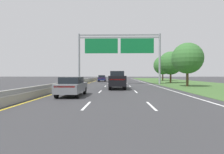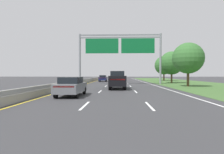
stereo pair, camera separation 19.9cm
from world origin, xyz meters
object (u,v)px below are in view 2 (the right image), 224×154
(pickup_truck_black, at_px, (117,80))
(car_navy_left_lane_sedan, at_px, (103,78))
(car_grey_left_lane_sedan, at_px, (71,86))
(roadside_tree_distant, at_px, (164,65))
(car_silver_centre_lane_sedan, at_px, (119,79))
(car_red_centre_lane_suv, at_px, (118,77))
(roadside_tree_mid, at_px, (188,58))
(overhead_sign_gantry, at_px, (120,48))
(roadside_tree_far, at_px, (172,63))

(pickup_truck_black, xyz_separation_m, car_navy_left_lane_sedan, (-3.73, 23.63, -0.26))
(car_grey_left_lane_sedan, bearing_deg, roadside_tree_distant, -22.95)
(car_silver_centre_lane_sedan, bearing_deg, pickup_truck_black, -179.10)
(car_silver_centre_lane_sedan, relative_size, car_red_centre_lane_suv, 0.94)
(pickup_truck_black, bearing_deg, roadside_tree_mid, -65.59)
(car_navy_left_lane_sedan, height_order, car_red_centre_lane_suv, car_red_centre_lane_suv)
(overhead_sign_gantry, relative_size, car_red_centre_lane_suv, 3.20)
(overhead_sign_gantry, bearing_deg, roadside_tree_far, 24.66)
(car_silver_centre_lane_sedan, relative_size, roadside_tree_far, 0.68)
(roadside_tree_far, bearing_deg, car_silver_centre_lane_sedan, 173.69)
(pickup_truck_black, distance_m, roadside_tree_distant, 32.59)
(overhead_sign_gantry, bearing_deg, car_red_centre_lane_suv, 90.90)
(car_navy_left_lane_sedan, xyz_separation_m, roadside_tree_far, (14.76, -7.44, 3.29))
(car_navy_left_lane_sedan, bearing_deg, roadside_tree_distant, -69.23)
(car_silver_centre_lane_sedan, distance_m, car_grey_left_lane_sedan, 25.63)
(car_grey_left_lane_sedan, bearing_deg, roadside_tree_mid, -47.41)
(car_red_centre_lane_suv, bearing_deg, car_grey_left_lane_sedan, 173.96)
(car_silver_centre_lane_sedan, xyz_separation_m, roadside_tree_distant, (12.51, 12.46, 3.47))
(roadside_tree_distant, bearing_deg, roadside_tree_far, -96.75)
(car_navy_left_lane_sedan, height_order, roadside_tree_mid, roadside_tree_mid)
(pickup_truck_black, bearing_deg, roadside_tree_distant, -23.35)
(car_silver_centre_lane_sedan, bearing_deg, car_grey_left_lane_sedan, 172.60)
(car_navy_left_lane_sedan, bearing_deg, overhead_sign_gantry, -161.66)
(roadside_tree_far, distance_m, roadside_tree_distant, 13.76)
(pickup_truck_black, xyz_separation_m, roadside_tree_mid, (10.30, 4.75, 3.07))
(car_grey_left_lane_sedan, height_order, roadside_tree_mid, roadside_tree_mid)
(car_grey_left_lane_sedan, relative_size, roadside_tree_mid, 0.69)
(car_silver_centre_lane_sedan, xyz_separation_m, car_grey_left_lane_sedan, (-3.90, -25.33, 0.00))
(roadside_tree_distant, bearing_deg, car_red_centre_lane_suv, -173.08)
(pickup_truck_black, xyz_separation_m, roadside_tree_distant, (12.65, 29.86, 3.21))
(pickup_truck_black, bearing_deg, roadside_tree_far, -34.65)
(car_silver_centre_lane_sedan, bearing_deg, overhead_sign_gantry, -176.45)
(pickup_truck_black, distance_m, roadside_tree_mid, 11.75)
(car_navy_left_lane_sedan, relative_size, roadside_tree_far, 0.68)
(roadside_tree_mid, bearing_deg, car_red_centre_lane_suv, 113.37)
(pickup_truck_black, relative_size, car_navy_left_lane_sedan, 1.23)
(car_silver_centre_lane_sedan, height_order, car_navy_left_lane_sedan, same)
(roadside_tree_distant, bearing_deg, roadside_tree_mid, -95.36)
(overhead_sign_gantry, height_order, car_silver_centre_lane_sedan, overhead_sign_gantry)
(pickup_truck_black, bearing_deg, car_red_centre_lane_suv, -0.59)
(car_grey_left_lane_sedan, bearing_deg, car_red_centre_lane_suv, -5.55)
(pickup_truck_black, bearing_deg, car_silver_centre_lane_sedan, -0.84)
(roadside_tree_distant, bearing_deg, overhead_sign_gantry, -123.49)
(pickup_truck_black, height_order, car_navy_left_lane_sedan, pickup_truck_black)
(car_grey_left_lane_sedan, xyz_separation_m, roadside_tree_far, (14.80, 24.13, 3.29))
(car_grey_left_lane_sedan, xyz_separation_m, roadside_tree_mid, (14.06, 12.68, 3.32))
(overhead_sign_gantry, xyz_separation_m, car_grey_left_lane_sedan, (-4.13, -19.23, -5.73))
(pickup_truck_black, height_order, car_silver_centre_lane_sedan, pickup_truck_black)
(roadside_tree_far, relative_size, roadside_tree_distant, 0.95)
(pickup_truck_black, relative_size, car_grey_left_lane_sedan, 1.23)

